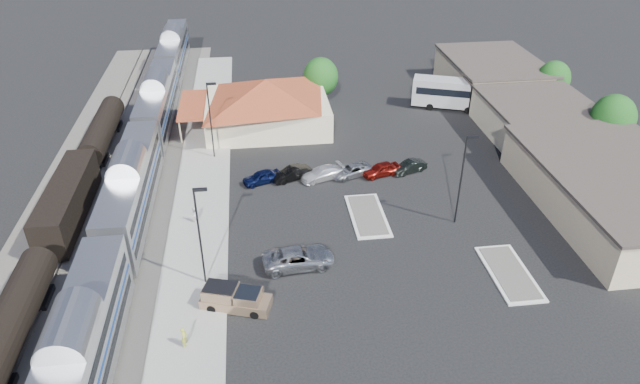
{
  "coord_description": "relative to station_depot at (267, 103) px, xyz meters",
  "views": [
    {
      "loc": [
        -6.24,
        -42.68,
        30.43
      ],
      "look_at": [
        -0.56,
        2.45,
        2.8
      ],
      "focal_mm": 32.0,
      "sensor_mm": 36.0,
      "label": 1
    }
  ],
  "objects": [
    {
      "name": "tree_depot",
      "position": [
        7.56,
        6.0,
        0.89
      ],
      "size": [
        4.71,
        4.71,
        6.63
      ],
      "color": "#382314",
      "rests_on": "ground"
    },
    {
      "name": "buildings_east",
      "position": [
        32.56,
        -9.72,
        -0.86
      ],
      "size": [
        14.4,
        51.4,
        4.8
      ],
      "color": "#C6B28C",
      "rests_on": "ground"
    },
    {
      "name": "parked_car_d",
      "position": [
        8.33,
        -14.01,
        -2.5
      ],
      "size": [
        5.02,
        3.56,
        1.27
      ],
      "primitive_type": "imported",
      "rotation": [
        0.0,
        0.0,
        -1.22
      ],
      "color": "gray",
      "rests_on": "ground"
    },
    {
      "name": "suv",
      "position": [
        1.3,
        -28.72,
        -2.29
      ],
      "size": [
        6.26,
        3.26,
        1.69
      ],
      "primitive_type": "imported",
      "rotation": [
        0.0,
        0.0,
        1.65
      ],
      "color": "#A4A7AC",
      "rests_on": "ground"
    },
    {
      "name": "person_b",
      "position": [
        -7.84,
        -21.17,
        -2.17
      ],
      "size": [
        0.83,
        0.92,
        1.56
      ],
      "primitive_type": "imported",
      "rotation": [
        0.0,
        0.0,
        -1.95
      ],
      "color": "white",
      "rests_on": "platform"
    },
    {
      "name": "parked_car_a",
      "position": [
        -1.27,
        -14.31,
        -2.44
      ],
      "size": [
        4.39,
        2.92,
        1.39
      ],
      "primitive_type": "imported",
      "rotation": [
        0.0,
        0.0,
        -1.23
      ],
      "color": "#0C1540",
      "rests_on": "ground"
    },
    {
      "name": "traffic_island_south",
      "position": [
        8.56,
        -22.0,
        -3.03
      ],
      "size": [
        3.3,
        7.5,
        0.21
      ],
      "color": "silver",
      "rests_on": "ground"
    },
    {
      "name": "tree_east_b",
      "position": [
        38.56,
        -12.0,
        1.09
      ],
      "size": [
        4.94,
        4.94,
        6.96
      ],
      "color": "#382314",
      "rests_on": "ground"
    },
    {
      "name": "railbed",
      "position": [
        -16.44,
        -16.0,
        -3.07
      ],
      "size": [
        16.0,
        100.0,
        0.12
      ],
      "primitive_type": "cube",
      "color": "#4C4944",
      "rests_on": "ground"
    },
    {
      "name": "parked_car_e",
      "position": [
        11.53,
        -14.31,
        -2.41
      ],
      "size": [
        4.52,
        2.78,
        1.44
      ],
      "primitive_type": "imported",
      "rotation": [
        0.0,
        0.0,
        -1.3
      ],
      "color": "maroon",
      "rests_on": "ground"
    },
    {
      "name": "pickup_truck",
      "position": [
        -3.94,
        -33.19,
        -2.26
      ],
      "size": [
        5.65,
        3.47,
        1.83
      ],
      "rotation": [
        0.0,
        0.0,
        1.26
      ],
      "color": "#A18163",
      "rests_on": "ground"
    },
    {
      "name": "freight_cars",
      "position": [
        -19.44,
        -19.11,
        -1.21
      ],
      "size": [
        2.8,
        46.0,
        4.0
      ],
      "color": "black",
      "rests_on": "ground"
    },
    {
      "name": "lamp_plat_n",
      "position": [
        -6.34,
        -8.0,
        2.21
      ],
      "size": [
        1.08,
        0.25,
        9.0
      ],
      "color": "black",
      "rests_on": "ground"
    },
    {
      "name": "parked_car_c",
      "position": [
        5.13,
        -14.31,
        -2.45
      ],
      "size": [
        5.09,
        3.39,
        1.37
      ],
      "primitive_type": "imported",
      "rotation": [
        0.0,
        0.0,
        -1.23
      ],
      "color": "white",
      "rests_on": "ground"
    },
    {
      "name": "lamp_plat_s",
      "position": [
        -6.34,
        -30.0,
        2.21
      ],
      "size": [
        1.08,
        0.25,
        9.0
      ],
      "color": "black",
      "rests_on": "ground"
    },
    {
      "name": "person_a",
      "position": [
        -7.52,
        -36.9,
        -2.11
      ],
      "size": [
        0.49,
        0.67,
        1.68
      ],
      "primitive_type": "imported",
      "rotation": [
        0.0,
        0.0,
        1.41
      ],
      "color": "gold",
      "rests_on": "platform"
    },
    {
      "name": "parked_car_f",
      "position": [
        14.73,
        -14.01,
        -2.48
      ],
      "size": [
        4.16,
        2.69,
        1.29
      ],
      "primitive_type": "imported",
      "rotation": [
        0.0,
        0.0,
        -1.2
      ],
      "color": "black",
      "rests_on": "ground"
    },
    {
      "name": "traffic_island_north",
      "position": [
        18.56,
        -32.0,
        -3.03
      ],
      "size": [
        3.3,
        7.5,
        0.21
      ],
      "color": "silver",
      "rests_on": "ground"
    },
    {
      "name": "lamp_lot",
      "position": [
        16.66,
        -24.0,
        2.21
      ],
      "size": [
        1.08,
        0.25,
        9.0
      ],
      "color": "black",
      "rests_on": "ground"
    },
    {
      "name": "parked_car_b",
      "position": [
        1.93,
        -14.01,
        -2.43
      ],
      "size": [
        4.52,
        2.92,
        1.41
      ],
      "primitive_type": "imported",
      "rotation": [
        0.0,
        0.0,
        -1.2
      ],
      "color": "black",
      "rests_on": "ground"
    },
    {
      "name": "station_depot",
      "position": [
        0.0,
        0.0,
        0.0
      ],
      "size": [
        18.35,
        12.24,
        6.2
      ],
      "color": "beige",
      "rests_on": "ground"
    },
    {
      "name": "ground",
      "position": [
        4.56,
        -24.0,
        -3.13
      ],
      "size": [
        280.0,
        280.0,
        0.0
      ],
      "primitive_type": "plane",
      "color": "black",
      "rests_on": "ground"
    },
    {
      "name": "platform",
      "position": [
        -7.44,
        -18.0,
        -3.04
      ],
      "size": [
        5.5,
        92.0,
        0.18
      ],
      "primitive_type": "cube",
      "color": "gray",
      "rests_on": "ground"
    },
    {
      "name": "tree_east_c",
      "position": [
        38.56,
        2.0,
        0.63
      ],
      "size": [
        4.41,
        4.41,
        6.21
      ],
      "color": "#382314",
      "rests_on": "ground"
    },
    {
      "name": "coach_bus",
      "position": [
        25.86,
        2.15,
        -0.81
      ],
      "size": [
        12.69,
        6.95,
        4.02
      ],
      "rotation": [
        0.0,
        0.0,
        1.21
      ],
      "color": "silver",
      "rests_on": "ground"
    },
    {
      "name": "passenger_train",
      "position": [
        -13.44,
        -19.28,
        -0.26
      ],
      "size": [
        3.0,
        104.0,
        5.55
      ],
      "color": "silver",
      "rests_on": "ground"
    }
  ]
}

